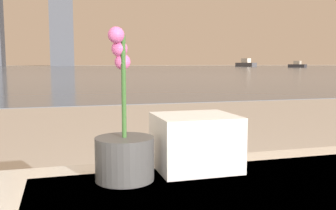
# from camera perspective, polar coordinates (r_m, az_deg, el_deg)

# --- Properties ---
(potted_orchid) EXTENTS (0.16, 0.16, 0.40)m
(potted_orchid) POSITION_cam_1_polar(r_m,az_deg,el_deg) (1.01, -6.68, -6.82)
(potted_orchid) COLOR #4C4C4C
(potted_orchid) RESTS_ON bathtub
(towel_stack) EXTENTS (0.23, 0.21, 0.16)m
(towel_stack) POSITION_cam_1_polar(r_m,az_deg,el_deg) (1.11, 4.15, -5.61)
(towel_stack) COLOR white
(towel_stack) RESTS_ON bathtub
(harbor_water) EXTENTS (180.00, 110.00, 0.01)m
(harbor_water) POSITION_cam_1_polar(r_m,az_deg,el_deg) (62.17, -15.59, 5.42)
(harbor_water) COLOR slate
(harbor_water) RESTS_ON ground_plane
(harbor_boat_0) EXTENTS (3.60, 5.52, 1.96)m
(harbor_boat_0) POSITION_cam_1_polar(r_m,az_deg,el_deg) (92.98, 11.79, 6.19)
(harbor_boat_0) COLOR #4C4C51
(harbor_boat_0) RESTS_ON harbor_water
(harbor_boat_3) EXTENTS (2.62, 3.47, 1.25)m
(harbor_boat_3) POSITION_cam_1_polar(r_m,az_deg,el_deg) (76.72, 19.10, 5.77)
(harbor_boat_3) COLOR #2D2D33
(harbor_boat_3) RESTS_ON harbor_water
(skyline_tower_2) EXTENTS (6.73, 9.51, 38.19)m
(skyline_tower_2) POSITION_cam_1_polar(r_m,az_deg,el_deg) (119.58, -16.07, 14.95)
(skyline_tower_2) COLOR #4C515B
(skyline_tower_2) RESTS_ON ground_plane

